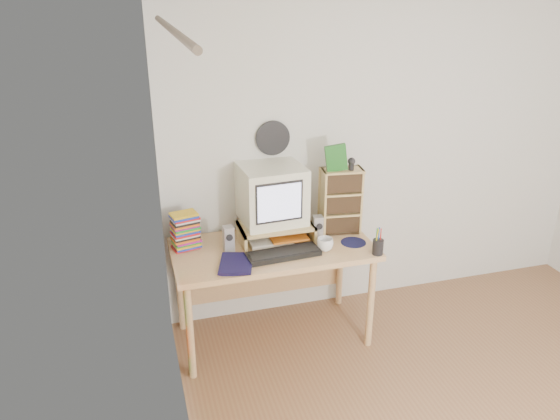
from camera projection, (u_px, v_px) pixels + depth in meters
back_wall at (388, 151)px, 4.20m from camera, size 3.50×0.00×3.50m
left_wall at (191, 306)px, 2.21m from camera, size 0.00×3.50×3.50m
curtain at (188, 270)px, 2.68m from camera, size 0.00×2.20×2.20m
wall_disc at (273, 138)px, 3.88m from camera, size 0.25×0.02×0.25m
desk at (271, 260)px, 3.92m from camera, size 1.40×0.70×0.75m
monitor_riser at (276, 228)px, 3.87m from camera, size 0.52×0.30×0.12m
crt_monitor at (273, 195)px, 3.83m from camera, size 0.46×0.46×0.41m
speaker_left at (229, 239)px, 3.71m from camera, size 0.07×0.07×0.18m
speaker_right at (318, 228)px, 3.88m from camera, size 0.07×0.07×0.18m
keyboard at (283, 254)px, 3.67m from camera, size 0.51×0.20×0.03m
dvd_stack at (186, 232)px, 3.74m from camera, size 0.20×0.16×0.25m
cd_rack at (341, 201)px, 3.94m from camera, size 0.31×0.19×0.49m
mug at (325, 244)px, 3.74m from camera, size 0.15×0.15×0.09m
diary at (220, 262)px, 3.55m from camera, size 0.30×0.26×0.05m
mousepad at (353, 242)px, 3.87m from camera, size 0.22×0.22×0.00m
pen_cup at (378, 244)px, 3.68m from camera, size 0.09×0.09×0.15m
papers at (276, 238)px, 3.89m from camera, size 0.31×0.22×0.04m
red_box at (267, 254)px, 3.66m from camera, size 0.08×0.07×0.04m
game_box at (336, 158)px, 3.77m from camera, size 0.15×0.05×0.19m
webcam at (351, 164)px, 3.81m from camera, size 0.06×0.06×0.09m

